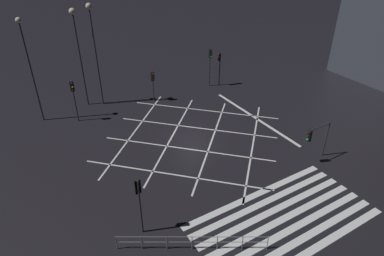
{
  "coord_description": "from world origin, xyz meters",
  "views": [
    {
      "loc": [
        -13.33,
        -22.0,
        16.48
      ],
      "look_at": [
        0.0,
        0.0,
        1.02
      ],
      "focal_mm": 32.0,
      "sensor_mm": 36.0,
      "label": 1
    }
  ],
  "objects": [
    {
      "name": "road_markings",
      "position": [
        0.42,
        -7.73,
        0.0
      ],
      "size": [
        18.2,
        23.47,
        0.01
      ],
      "color": "silver",
      "rests_on": "ground_plane"
    },
    {
      "name": "street_lamp_far",
      "position": [
        -10.68,
        10.28,
        6.63
      ],
      "size": [
        0.5,
        0.5,
        9.79
      ],
      "color": "#2D2D30",
      "rests_on": "ground_plane"
    },
    {
      "name": "ground_plane",
      "position": [
        0.0,
        0.0,
        0.0
      ],
      "size": [
        200.0,
        200.0,
        0.0
      ],
      "primitive_type": "plane",
      "color": "black"
    },
    {
      "name": "traffic_light_sw_cross",
      "position": [
        -8.22,
        -7.59,
        2.91
      ],
      "size": [
        0.36,
        0.39,
        4.07
      ],
      "rotation": [
        0.0,
        0.0,
        1.57
      ],
      "color": "#2D2D30",
      "rests_on": "ground_plane"
    },
    {
      "name": "pedestrian_railing",
      "position": [
        -6.29,
        -10.38,
        0.67
      ],
      "size": [
        7.57,
        4.61,
        1.05
      ],
      "rotation": [
        0.0,
        0.0,
        -0.54
      ],
      "color": "gray",
      "rests_on": "ground_plane"
    },
    {
      "name": "traffic_light_ne_main",
      "position": [
        8.65,
        8.28,
        2.84
      ],
      "size": [
        0.39,
        0.36,
        3.98
      ],
      "rotation": [
        0.0,
        0.0,
        3.14
      ],
      "color": "#2D2D30",
      "rests_on": "ground_plane"
    },
    {
      "name": "street_lamp_east",
      "position": [
        -5.98,
        11.34,
        7.4
      ],
      "size": [
        0.62,
        0.62,
        9.84
      ],
      "color": "#2D2D30",
      "rests_on": "ground_plane"
    },
    {
      "name": "traffic_light_median_north",
      "position": [
        0.33,
        8.4,
        2.38
      ],
      "size": [
        0.36,
        0.39,
        3.32
      ],
      "rotation": [
        0.0,
        0.0,
        -1.57
      ],
      "color": "#2D2D30",
      "rests_on": "ground_plane"
    },
    {
      "name": "traffic_light_se_main",
      "position": [
        6.5,
        -7.85,
        2.34
      ],
      "size": [
        2.44,
        0.36,
        3.2
      ],
      "rotation": [
        0.0,
        0.0,
        3.14
      ],
      "color": "#2D2D30",
      "rests_on": "ground_plane"
    },
    {
      "name": "traffic_light_nw_cross",
      "position": [
        -7.82,
        8.28,
        2.95
      ],
      "size": [
        0.36,
        0.39,
        4.14
      ],
      "rotation": [
        0.0,
        0.0,
        -1.57
      ],
      "color": "#2D2D30",
      "rests_on": "ground_plane"
    },
    {
      "name": "street_lamp_west",
      "position": [
        -4.59,
        10.6,
        7.48
      ],
      "size": [
        0.58,
        0.58,
        10.27
      ],
      "color": "#2D2D30",
      "rests_on": "ground_plane"
    },
    {
      "name": "traffic_light_ne_cross",
      "position": [
        7.63,
        8.6,
        3.16
      ],
      "size": [
        0.36,
        0.39,
        4.44
      ],
      "rotation": [
        0.0,
        0.0,
        -1.57
      ],
      "color": "#2D2D30",
      "rests_on": "ground_plane"
    }
  ]
}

